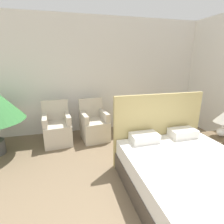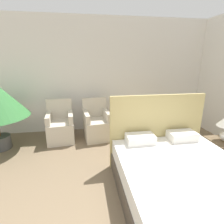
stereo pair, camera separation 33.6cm
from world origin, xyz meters
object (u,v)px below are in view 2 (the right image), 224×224
bed (185,184)px  nightstand (222,153)px  armchair_near_window_right (97,126)px  armchair_near_window_left (61,128)px

bed → nightstand: bed is taller
bed → armchair_near_window_right: bed is taller
armchair_near_window_left → armchair_near_window_right: 0.86m
armchair_near_window_right → nightstand: size_ratio=1.87×
armchair_near_window_right → nightstand: 2.64m
bed → nightstand: (1.15, 0.69, -0.05)m
bed → armchair_near_window_right: size_ratio=2.21×
armchair_near_window_left → nightstand: bearing=-32.8°
armchair_near_window_left → nightstand: (2.99, -1.57, -0.05)m
bed → armchair_near_window_left: 2.91m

